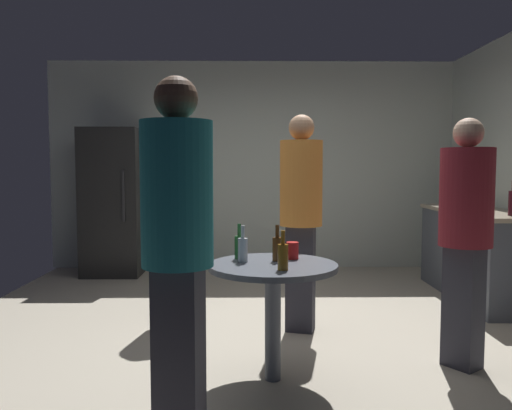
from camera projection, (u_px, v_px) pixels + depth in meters
ground_plane at (256, 334)px, 4.25m from camera, size 5.20×5.20×0.10m
wall_back at (254, 166)px, 6.77m from camera, size 5.32×0.06×2.70m
refrigerator at (113, 202)px, 6.35m from camera, size 0.70×0.68×1.80m
kitchen_counter at (480, 254)px, 5.21m from camera, size 0.64×1.77×0.90m
kettle at (470, 202)px, 5.32m from camera, size 0.24×0.17×0.18m
foreground_table at (273, 280)px, 3.18m from camera, size 0.80×0.80×0.73m
beer_bottle_amber at (283, 256)px, 2.97m from camera, size 0.06×0.06×0.23m
beer_bottle_brown at (277, 248)px, 3.26m from camera, size 0.06×0.06×0.23m
beer_bottle_green at (239, 246)px, 3.33m from camera, size 0.06×0.06×0.23m
beer_bottle_clear at (243, 249)px, 3.22m from camera, size 0.06×0.06×0.23m
plastic_cup_red at (292, 251)px, 3.33m from camera, size 0.08×0.08×0.11m
person_in_orange_shirt at (301, 205)px, 4.12m from camera, size 0.42×0.42×1.75m
person_in_olive_shirt at (184, 200)px, 4.55m from camera, size 0.44×0.44×1.77m
person_in_maroon_shirt at (466, 223)px, 3.36m from camera, size 0.47×0.47×1.65m
person_in_teal_shirt at (178, 231)px, 2.42m from camera, size 0.41×0.41×1.75m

